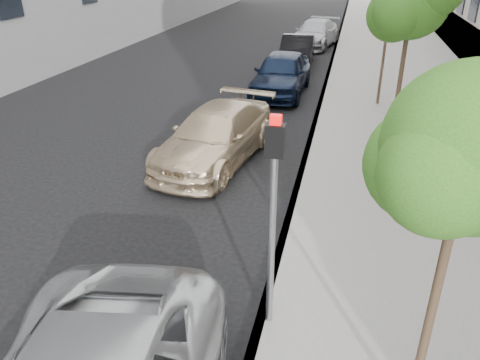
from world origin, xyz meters
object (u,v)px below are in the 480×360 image
(tree_near, at_px, (473,148))
(signal_pole, at_px, (273,203))
(sedan_black, at_px, (297,51))
(suv, at_px, (216,136))
(tree_far, at_px, (391,6))
(sedan_blue, at_px, (281,73))
(tree_mid, at_px, (413,1))
(sedan_rear, at_px, (315,34))

(tree_near, xyz_separation_m, signal_pole, (-1.93, 1.17, -1.42))
(tree_near, height_order, sedan_black, tree_near)
(tree_near, relative_size, sedan_black, 0.99)
(signal_pole, bearing_deg, suv, 113.06)
(tree_far, distance_m, sedan_blue, 4.67)
(tree_mid, relative_size, signal_pole, 1.55)
(tree_far, bearing_deg, tree_near, -90.00)
(sedan_black, xyz_separation_m, sedan_rear, (0.39, 5.37, 0.03))
(signal_pole, height_order, suv, signal_pole)
(tree_far, height_order, sedan_black, tree_far)
(tree_near, distance_m, signal_pole, 2.67)
(sedan_blue, relative_size, sedan_black, 1.09)
(signal_pole, relative_size, sedan_blue, 0.67)
(suv, distance_m, sedan_black, 12.11)
(tree_far, bearing_deg, sedan_black, 121.29)
(tree_far, bearing_deg, tree_mid, -90.00)
(tree_near, distance_m, sedan_black, 19.68)
(sedan_blue, bearing_deg, sedan_black, 91.56)
(signal_pole, relative_size, sedan_rear, 0.62)
(signal_pole, height_order, sedan_rear, signal_pole)
(sedan_blue, xyz_separation_m, sedan_rear, (0.39, 10.53, -0.06))
(tree_mid, height_order, signal_pole, tree_mid)
(tree_near, bearing_deg, tree_mid, 90.00)
(signal_pole, distance_m, sedan_black, 18.09)
(tree_mid, relative_size, tree_far, 1.21)
(tree_mid, distance_m, tree_far, 6.54)
(suv, relative_size, sedan_blue, 1.03)
(tree_far, distance_m, signal_pole, 12.06)
(tree_mid, height_order, sedan_black, tree_mid)
(tree_mid, bearing_deg, signal_pole, -109.88)
(sedan_blue, bearing_deg, signal_pole, -80.53)
(sedan_black, distance_m, sedan_rear, 5.38)
(tree_near, distance_m, sedan_blue, 14.70)
(suv, height_order, sedan_rear, sedan_rear)
(suv, xyz_separation_m, sedan_blue, (0.69, 6.93, 0.10))
(tree_mid, xyz_separation_m, sedan_black, (-3.72, 12.62, -3.48))
(tree_far, bearing_deg, signal_pole, -99.25)
(sedan_rear, bearing_deg, tree_near, -73.12)
(tree_near, relative_size, tree_mid, 0.87)
(tree_near, relative_size, suv, 0.89)
(tree_far, distance_m, sedan_rear, 12.26)
(sedan_rear, bearing_deg, sedan_black, -85.04)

